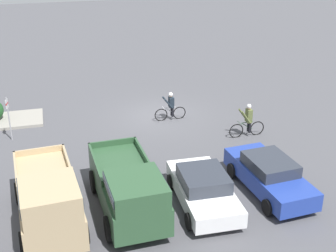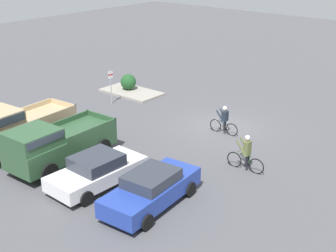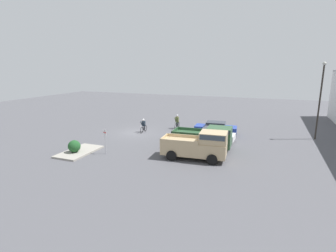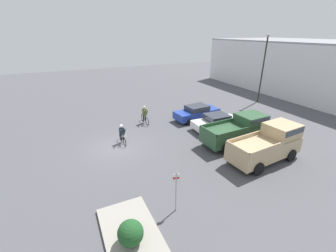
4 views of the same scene
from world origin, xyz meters
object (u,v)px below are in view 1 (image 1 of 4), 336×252
at_px(pickup_truck_1, 48,199).
at_px(cyclist_1, 248,120).
at_px(sedan_0, 269,175).
at_px(cyclist_0, 171,106).
at_px(fire_lane_sign, 8,114).
at_px(sedan_1, 203,189).
at_px(pickup_truck_0, 129,188).

distance_m(pickup_truck_1, cyclist_1, 10.96).
bearing_deg(sedan_0, cyclist_0, -76.67).
bearing_deg(fire_lane_sign, sedan_0, 143.39).
height_order(cyclist_0, fire_lane_sign, fire_lane_sign).
xyz_separation_m(sedan_1, pickup_truck_0, (2.78, -0.04, 0.43)).
relative_size(pickup_truck_0, pickup_truck_1, 1.00).
relative_size(sedan_0, cyclist_1, 2.47).
distance_m(sedan_1, cyclist_1, 6.59).
height_order(cyclist_1, fire_lane_sign, fire_lane_sign).
height_order(sedan_1, pickup_truck_0, pickup_truck_0).
bearing_deg(sedan_0, sedan_1, 5.42).
xyz_separation_m(sedan_1, fire_lane_sign, (7.19, -7.69, 0.65)).
bearing_deg(cyclist_1, sedan_1, 52.07).
xyz_separation_m(sedan_0, cyclist_0, (1.87, -7.88, 0.04)).
height_order(sedan_0, cyclist_0, cyclist_0).
height_order(pickup_truck_0, fire_lane_sign, fire_lane_sign).
relative_size(sedan_1, cyclist_0, 2.48).
bearing_deg(cyclist_0, sedan_0, 103.33).
height_order(pickup_truck_0, cyclist_1, pickup_truck_0).
xyz_separation_m(pickup_truck_0, pickup_truck_1, (2.78, 0.10, 0.08)).
bearing_deg(sedan_0, pickup_truck_1, 2.22).
distance_m(sedan_0, pickup_truck_1, 8.39).
bearing_deg(sedan_1, pickup_truck_1, 0.60).
relative_size(cyclist_0, fire_lane_sign, 0.78).
height_order(sedan_0, cyclist_1, cyclist_1).
height_order(pickup_truck_1, cyclist_0, pickup_truck_1).
bearing_deg(pickup_truck_1, fire_lane_sign, -78.18).
bearing_deg(pickup_truck_0, sedan_1, 179.13).
relative_size(sedan_1, fire_lane_sign, 1.94).
bearing_deg(pickup_truck_0, cyclist_0, -114.63).
relative_size(pickup_truck_0, cyclist_0, 3.05).
xyz_separation_m(sedan_0, fire_lane_sign, (9.99, -7.42, 0.62)).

